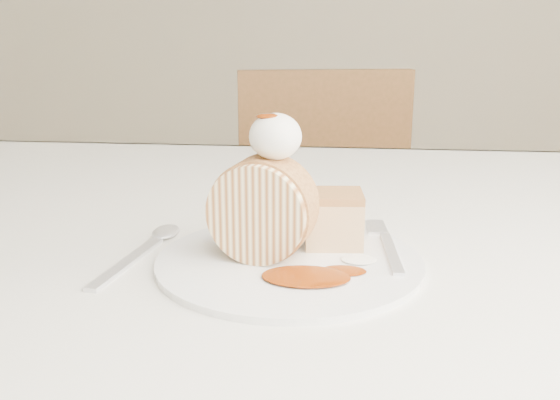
# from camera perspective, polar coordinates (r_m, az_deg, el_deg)

# --- Properties ---
(table) EXTENTS (1.40, 0.90, 0.75)m
(table) POSITION_cam_1_polar(r_m,az_deg,el_deg) (0.76, 3.71, -8.33)
(table) COLOR silver
(table) RESTS_ON ground
(chair_far) EXTENTS (0.48, 0.48, 0.87)m
(chair_far) POSITION_cam_1_polar(r_m,az_deg,el_deg) (1.64, 3.39, -1.03)
(chair_far) COLOR brown
(chair_far) RESTS_ON ground
(plate) EXTENTS (0.27, 0.27, 0.01)m
(plate) POSITION_cam_1_polar(r_m,az_deg,el_deg) (0.60, 0.86, -5.63)
(plate) COLOR white
(plate) RESTS_ON table
(roulade_slice) EXTENTS (0.10, 0.07, 0.09)m
(roulade_slice) POSITION_cam_1_polar(r_m,az_deg,el_deg) (0.58, -1.63, -0.88)
(roulade_slice) COLOR #F8E5AD
(roulade_slice) RESTS_ON plate
(cake_chunk) EXTENTS (0.06, 0.06, 0.05)m
(cake_chunk) POSITION_cam_1_polar(r_m,az_deg,el_deg) (0.63, 4.92, -2.03)
(cake_chunk) COLOR #BD8547
(cake_chunk) RESTS_ON plate
(whipped_cream) EXTENTS (0.05, 0.05, 0.04)m
(whipped_cream) POSITION_cam_1_polar(r_m,az_deg,el_deg) (0.57, -0.43, 5.83)
(whipped_cream) COLOR white
(whipped_cream) RESTS_ON roulade_slice
(caramel_drizzle) EXTENTS (0.02, 0.02, 0.01)m
(caramel_drizzle) POSITION_cam_1_polar(r_m,az_deg,el_deg) (0.57, -0.99, 8.20)
(caramel_drizzle) COLOR #742704
(caramel_drizzle) RESTS_ON whipped_cream
(caramel_pool) EXTENTS (0.08, 0.06, 0.00)m
(caramel_pool) POSITION_cam_1_polar(r_m,az_deg,el_deg) (0.55, 2.37, -6.99)
(caramel_pool) COLOR #742704
(caramel_pool) RESTS_ON plate
(fork) EXTENTS (0.03, 0.15, 0.00)m
(fork) POSITION_cam_1_polar(r_m,az_deg,el_deg) (0.61, 10.16, -4.79)
(fork) COLOR silver
(fork) RESTS_ON plate
(spoon) EXTENTS (0.05, 0.17, 0.00)m
(spoon) POSITION_cam_1_polar(r_m,az_deg,el_deg) (0.61, -13.79, -5.57)
(spoon) COLOR silver
(spoon) RESTS_ON table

